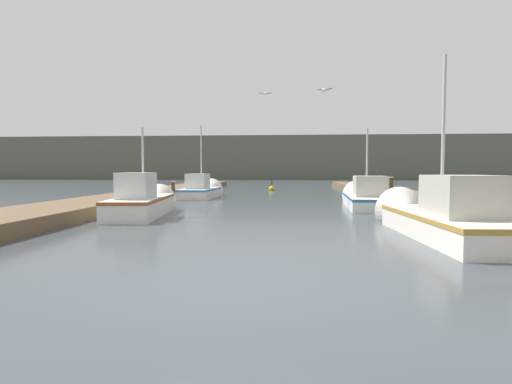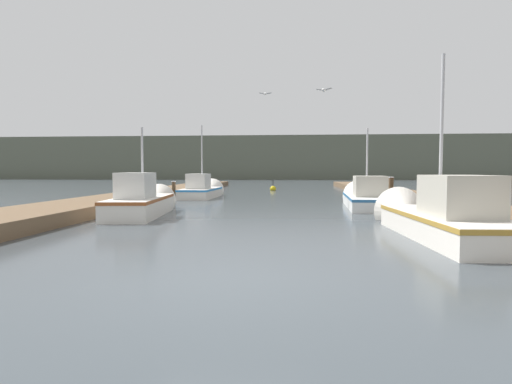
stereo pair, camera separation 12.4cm
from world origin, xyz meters
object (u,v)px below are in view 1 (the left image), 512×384
Objects in this scene: fishing_boat_1 at (144,201)px; channel_buoy at (272,189)px; fishing_boat_3 at (203,190)px; mooring_piling_2 at (366,188)px; fishing_boat_2 at (365,197)px; fishing_boat_0 at (437,216)px; seagull_lead at (325,90)px; mooring_piling_0 at (391,191)px; seagull_1 at (265,94)px; mooring_piling_1 at (173,190)px.

fishing_boat_1 is 5.49× the size of channel_buoy.
fishing_boat_3 reaches higher than mooring_piling_2.
channel_buoy is at bearing 131.05° from mooring_piling_2.
fishing_boat_2 is (8.67, 4.33, -0.11)m from fishing_boat_1.
seagull_lead is at bearing 117.49° from fishing_boat_0.
fishing_boat_0 is 4.59× the size of mooring_piling_0.
fishing_boat_0 reaches higher than mooring_piling_0.
seagull_1 is at bearing -177.62° from mooring_piling_0.
seagull_lead reaches higher than fishing_boat_3.
fishing_boat_3 is at bearing 153.16° from fishing_boat_2.
seagull_lead is at bearing -53.76° from fishing_boat_3.
fishing_boat_3 is at bearing 126.32° from seagull_1.
channel_buoy is (3.83, 8.10, -0.29)m from fishing_boat_3.
mooring_piling_1 is at bearing -163.88° from mooring_piling_2.
mooring_piling_0 is 1.21× the size of mooring_piling_2.
seagull_lead is (2.47, -17.04, 4.31)m from channel_buoy.
fishing_boat_1 is 0.99× the size of fishing_boat_3.
seagull_lead reaches higher than fishing_boat_1.
seagull_lead is 4.16m from seagull_1.
channel_buoy is at bearing 65.73° from fishing_boat_3.
seagull_1 is (0.19, -13.60, 4.86)m from channel_buoy.
mooring_piling_1 is (-9.96, 11.20, 0.05)m from fishing_boat_0.
fishing_boat_0 reaches higher than mooring_piling_1.
fishing_boat_3 is 5.34× the size of mooring_piling_1.
channel_buoy is (5.06, 10.04, -0.37)m from mooring_piling_1.
channel_buoy is at bearing 113.57° from fishing_boat_2.
mooring_piling_1 is 11.25m from channel_buoy.
mooring_piling_2 is (0.19, 6.52, -0.11)m from mooring_piling_0.
fishing_boat_3 is 4.94× the size of mooring_piling_2.
fishing_boat_0 reaches higher than mooring_piling_2.
seagull_lead is (6.30, -8.94, 4.03)m from fishing_boat_3.
seagull_1 is at bearing -34.78° from seagull_lead.
seagull_1 is (-4.70, 7.64, 4.54)m from fishing_boat_0.
fishing_boat_2 is 6.46m from seagull_1.
mooring_piling_1 is 11.48m from mooring_piling_2.
fishing_boat_2 is 4.89× the size of mooring_piling_0.
fishing_boat_0 reaches higher than channel_buoy.
fishing_boat_2 is at bearing -98.26° from seagull_lead.
mooring_piling_1 is (-9.75, 3.14, 0.12)m from fishing_boat_2.
fishing_boat_3 reaches higher than mooring_piling_1.
mooring_piling_2 is (9.80, 1.24, 0.13)m from fishing_boat_3.
fishing_boat_1 is at bearing -81.80° from mooring_piling_1.
seagull_1 is at bearing -170.64° from fishing_boat_2.
fishing_boat_2 is 1.20× the size of fishing_boat_3.
mooring_piling_1 is at bearing 162.90° from mooring_piling_0.
fishing_boat_3 is at bearing -172.76° from mooring_piling_2.
fishing_boat_0 is 8.06m from fishing_boat_2.
seagull_1 reaches higher than fishing_boat_3.
seagull_1 is (5.25, -3.56, 4.49)m from mooring_piling_1.
mooring_piling_2 is at bearing -48.95° from channel_buoy.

